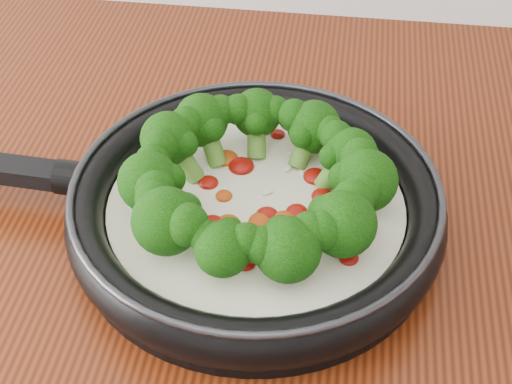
# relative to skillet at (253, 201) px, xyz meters

# --- Properties ---
(skillet) EXTENTS (0.55, 0.37, 0.10)m
(skillet) POSITION_rel_skillet_xyz_m (0.00, 0.00, 0.00)
(skillet) COLOR black
(skillet) RESTS_ON counter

